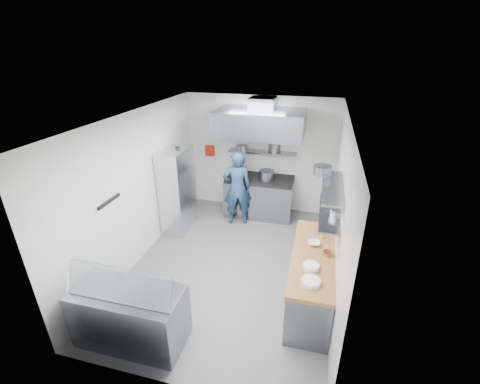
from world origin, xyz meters
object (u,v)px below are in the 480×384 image
(gas_range, at_px, (259,197))
(display_case, at_px, (130,316))
(wire_rack, at_px, (177,190))
(chef, at_px, (237,188))

(gas_range, xyz_separation_m, display_case, (-0.99, -4.10, -0.03))
(gas_range, relative_size, wire_rack, 0.86)
(wire_rack, xyz_separation_m, display_case, (0.64, -3.03, -0.50))
(gas_range, xyz_separation_m, wire_rack, (-1.63, -1.07, 0.48))
(gas_range, bearing_deg, wire_rack, -146.82)
(gas_range, distance_m, chef, 0.80)
(chef, relative_size, wire_rack, 0.95)
(chef, bearing_deg, gas_range, -147.55)
(chef, distance_m, wire_rack, 1.33)
(chef, bearing_deg, wire_rack, 4.87)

